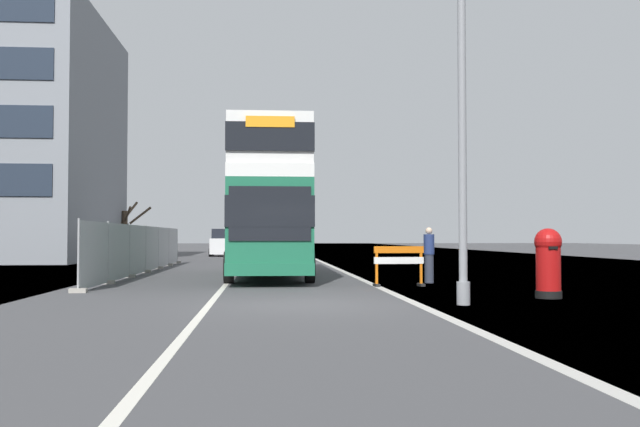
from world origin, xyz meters
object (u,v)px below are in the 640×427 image
at_px(roadworks_barrier, 399,261).
at_px(pedestrian_at_kerb, 429,255).
at_px(car_oncoming_near, 268,244).
at_px(double_decker_bus, 269,203).
at_px(car_receding_mid, 224,243).
at_px(car_receding_far, 242,243).
at_px(red_pillar_postbox, 548,260).
at_px(lamppost_foreground, 462,99).

distance_m(roadworks_barrier, pedestrian_at_kerb, 1.88).
xyz_separation_m(roadworks_barrier, car_oncoming_near, (-3.75, 23.76, 0.24)).
bearing_deg(pedestrian_at_kerb, car_oncoming_near, 102.60).
distance_m(double_decker_bus, car_oncoming_near, 18.63).
bearing_deg(car_receding_mid, roadworks_barrier, -77.78).
bearing_deg(car_receding_far, car_receding_mid, -98.03).
height_order(double_decker_bus, car_oncoming_near, double_decker_bus).
xyz_separation_m(red_pillar_postbox, car_oncoming_near, (-6.56, 27.96, 0.06)).
height_order(car_receding_far, pedestrian_at_kerb, car_receding_far).
distance_m(lamppost_foreground, car_receding_far, 46.29).
bearing_deg(car_receding_mid, red_pillar_postbox, -74.98).
relative_size(car_receding_mid, pedestrian_at_kerb, 2.25).
xyz_separation_m(red_pillar_postbox, pedestrian_at_kerb, (-1.56, 5.61, -0.03)).
relative_size(roadworks_barrier, car_receding_mid, 0.38).
xyz_separation_m(double_decker_bus, roadworks_barrier, (3.81, -5.21, -1.99)).
height_order(double_decker_bus, roadworks_barrier, double_decker_bus).
height_order(double_decker_bus, car_receding_far, double_decker_bus).
bearing_deg(lamppost_foreground, car_receding_mid, 100.90).
distance_m(car_receding_mid, car_receding_far, 7.71).
xyz_separation_m(roadworks_barrier, car_receding_far, (-5.95, 40.07, 0.23)).
relative_size(double_decker_bus, roadworks_barrier, 7.49).
xyz_separation_m(car_oncoming_near, car_receding_far, (-2.20, 16.31, -0.01)).
height_order(lamppost_foreground, car_receding_mid, lamppost_foreground).
distance_m(lamppost_foreground, pedestrian_at_kerb, 7.98).
height_order(lamppost_foreground, car_oncoming_near, lamppost_foreground).
height_order(car_receding_mid, car_receding_far, car_receding_mid).
xyz_separation_m(car_oncoming_near, car_receding_mid, (-3.27, 8.67, -0.01)).
distance_m(double_decker_bus, lamppost_foreground, 11.75).
height_order(red_pillar_postbox, pedestrian_at_kerb, pedestrian_at_kerb).
xyz_separation_m(car_oncoming_near, pedestrian_at_kerb, (5.00, -22.36, -0.09)).
distance_m(car_oncoming_near, car_receding_mid, 9.27).
distance_m(lamppost_foreground, car_oncoming_near, 29.90).
xyz_separation_m(roadworks_barrier, car_receding_mid, (-7.03, 32.43, 0.23)).
height_order(car_oncoming_near, pedestrian_at_kerb, car_oncoming_near).
relative_size(red_pillar_postbox, car_oncoming_near, 0.43).
bearing_deg(car_receding_far, roadworks_barrier, -81.55).
bearing_deg(lamppost_foreground, double_decker_bus, 110.72).
bearing_deg(car_receding_far, double_decker_bus, -86.48).
relative_size(lamppost_foreground, car_receding_far, 2.34).
relative_size(car_receding_far, pedestrian_at_kerb, 2.28).
height_order(car_oncoming_near, car_receding_mid, car_oncoming_near).
bearing_deg(roadworks_barrier, pedestrian_at_kerb, 48.49).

